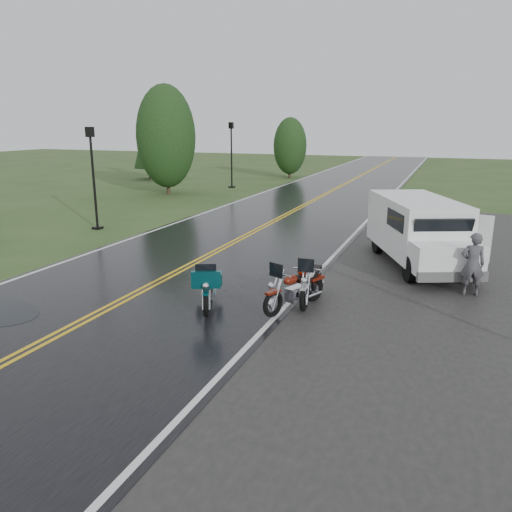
% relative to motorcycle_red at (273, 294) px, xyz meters
% --- Properties ---
extents(ground, '(120.00, 120.00, 0.00)m').
position_rel_motorcycle_red_xyz_m(ground, '(-3.76, -0.57, -0.60)').
color(ground, '#2D471E').
rests_on(ground, ground).
extents(road, '(8.00, 100.00, 0.04)m').
position_rel_motorcycle_red_xyz_m(road, '(-3.76, 9.43, -0.58)').
color(road, black).
rests_on(road, ground).
extents(motorcycle_red, '(1.45, 2.14, 1.19)m').
position_rel_motorcycle_red_xyz_m(motorcycle_red, '(0.00, 0.00, 0.00)').
color(motorcycle_red, '#5D160A').
rests_on(motorcycle_red, ground).
extents(motorcycle_teal, '(1.48, 2.13, 1.18)m').
position_rel_motorcycle_red_xyz_m(motorcycle_teal, '(-1.36, -0.52, -0.00)').
color(motorcycle_teal, '#05373B').
rests_on(motorcycle_teal, ground).
extents(motorcycle_silver, '(0.86, 2.07, 1.20)m').
position_rel_motorcycle_red_xyz_m(motorcycle_silver, '(0.54, 0.58, 0.00)').
color(motorcycle_silver, '#A6A9AE').
rests_on(motorcycle_silver, ground).
extents(van_white, '(3.89, 5.57, 2.05)m').
position_rel_motorcycle_red_xyz_m(van_white, '(2.57, 3.83, 0.43)').
color(van_white, white).
rests_on(van_white, ground).
extents(person_at_van, '(0.64, 0.49, 1.59)m').
position_rel_motorcycle_red_xyz_m(person_at_van, '(4.06, 3.27, 0.20)').
color(person_at_van, '#48474C').
rests_on(person_at_van, ground).
extents(lamp_post_near_left, '(0.35, 0.35, 4.12)m').
position_rel_motorcycle_red_xyz_m(lamp_post_near_left, '(-10.00, 6.63, 1.46)').
color(lamp_post_near_left, black).
rests_on(lamp_post_near_left, ground).
extents(lamp_post_far_left, '(0.37, 0.37, 4.35)m').
position_rel_motorcycle_red_xyz_m(lamp_post_far_left, '(-10.53, 21.28, 1.58)').
color(lamp_post_far_left, black).
rests_on(lamp_post_far_left, ground).
extents(tree_left_mid, '(3.56, 3.56, 5.56)m').
position_rel_motorcycle_red_xyz_m(tree_left_mid, '(-12.89, 16.99, 2.18)').
color(tree_left_mid, '#1E3D19').
rests_on(tree_left_mid, ground).
extents(tree_left_far, '(2.62, 2.62, 4.03)m').
position_rel_motorcycle_red_xyz_m(tree_left_far, '(-8.85, 28.86, 1.42)').
color(tree_left_far, '#1E3D19').
rests_on(tree_left_far, ground).
extents(pine_left_far, '(2.36, 2.36, 4.92)m').
position_rel_motorcycle_red_xyz_m(pine_left_far, '(-18.71, 23.87, 1.86)').
color(pine_left_far, '#1E3D19').
rests_on(pine_left_far, ground).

